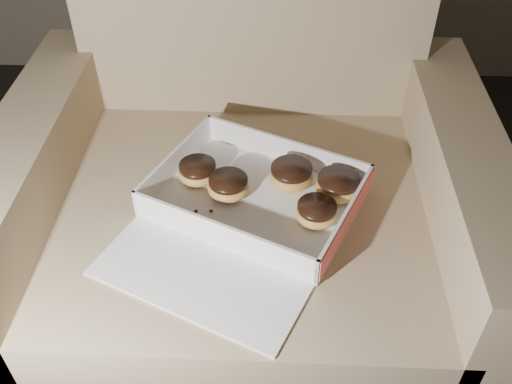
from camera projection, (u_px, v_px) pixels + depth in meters
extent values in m
cube|color=#9F8765|center=(246.00, 264.00, 1.26)|extent=(0.75, 0.75, 0.44)
cube|color=#9F8765|center=(57.00, 235.00, 1.23)|extent=(0.12, 0.75, 0.58)
cube|color=#9F8765|center=(437.00, 248.00, 1.20)|extent=(0.12, 0.75, 0.58)
cube|color=white|center=(256.00, 201.00, 1.09)|extent=(0.44, 0.40, 0.01)
cube|color=white|center=(286.00, 150.00, 1.15)|extent=(0.33, 0.16, 0.05)
cube|color=white|center=(221.00, 235.00, 0.98)|extent=(0.33, 0.16, 0.05)
cube|color=white|center=(176.00, 162.00, 1.12)|extent=(0.12, 0.25, 0.05)
cube|color=white|center=(346.00, 220.00, 1.00)|extent=(0.12, 0.25, 0.05)
cube|color=#E95E5F|center=(349.00, 221.00, 1.00)|extent=(0.11, 0.24, 0.05)
cube|color=white|center=(198.00, 279.00, 0.95)|extent=(0.39, 0.29, 0.01)
ellipsoid|color=#D5974A|center=(228.00, 187.00, 1.08)|extent=(0.08, 0.08, 0.04)
cylinder|color=black|center=(228.00, 181.00, 1.07)|extent=(0.07, 0.07, 0.01)
ellipsoid|color=#D5974A|center=(291.00, 176.00, 1.10)|extent=(0.09, 0.09, 0.04)
cylinder|color=black|center=(292.00, 169.00, 1.09)|extent=(0.08, 0.08, 0.01)
ellipsoid|color=#D5974A|center=(198.00, 173.00, 1.11)|extent=(0.08, 0.08, 0.04)
cylinder|color=black|center=(197.00, 166.00, 1.10)|extent=(0.07, 0.07, 0.01)
ellipsoid|color=#D5974A|center=(338.00, 187.00, 1.08)|extent=(0.09, 0.09, 0.04)
cylinder|color=black|center=(339.00, 180.00, 1.07)|extent=(0.08, 0.08, 0.01)
ellipsoid|color=#D5974A|center=(316.00, 213.00, 1.03)|extent=(0.08, 0.08, 0.04)
cylinder|color=black|center=(317.00, 207.00, 1.02)|extent=(0.07, 0.07, 0.01)
ellipsoid|color=black|center=(196.00, 211.00, 1.06)|extent=(0.01, 0.01, 0.00)
ellipsoid|color=black|center=(211.00, 211.00, 1.06)|extent=(0.01, 0.01, 0.00)
ellipsoid|color=black|center=(271.00, 252.00, 0.98)|extent=(0.01, 0.01, 0.00)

